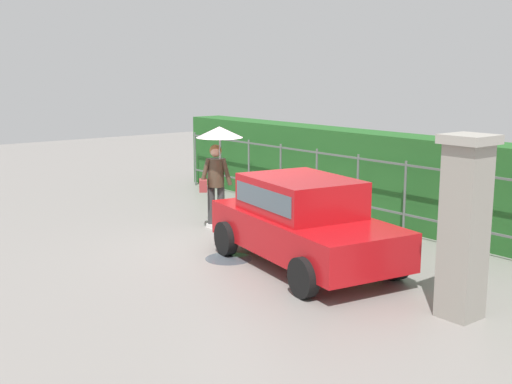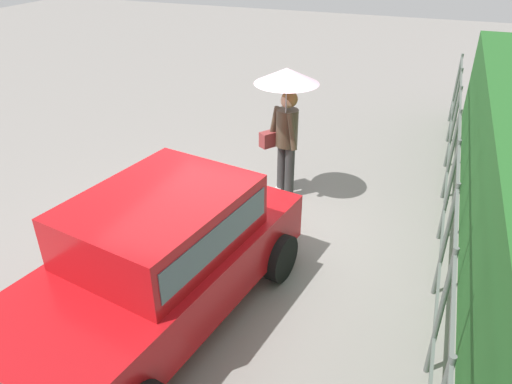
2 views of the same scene
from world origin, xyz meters
The scene contains 7 objects.
ground_plane centered at (0.00, 0.00, 0.00)m, with size 40.00×40.00×0.00m, color gray.
car centered at (1.52, -0.10, 0.80)m, with size 3.93×2.35×1.48m.
pedestrian centered at (-1.51, 0.31, 1.55)m, with size 0.95×0.95×2.10m.
gate_pillar centered at (4.50, -0.02, 1.24)m, with size 0.60×0.60×2.42m.
fence_section centered at (-0.52, 2.74, 0.83)m, with size 11.15×0.05×1.50m.
hedge_row centered at (-0.52, 3.47, 0.95)m, with size 12.10×0.90×1.90m, color #235B23.
puddle_near centered at (0.43, -0.83, 0.00)m, with size 0.81×0.81×0.00m, color #4C545B.
Camera 1 is at (9.17, -7.17, 3.21)m, focal length 45.39 mm.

